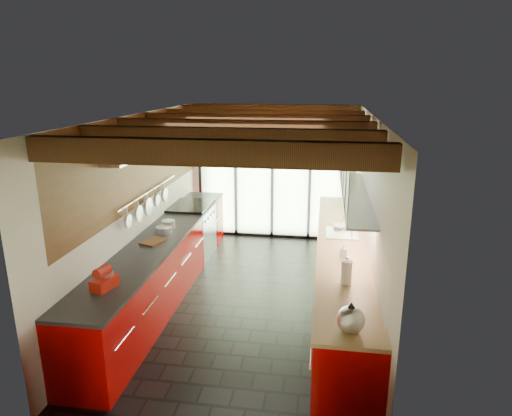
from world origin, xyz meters
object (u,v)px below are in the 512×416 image
object	(u,v)px
stand_mixer	(104,279)
paper_towel	(346,273)
bowl	(341,227)
soap_bottle	(344,250)
kettle	(351,318)

from	to	relation	value
stand_mixer	paper_towel	world-z (taller)	paper_towel
bowl	stand_mixer	bearing A→B (deg)	-136.53
stand_mixer	soap_bottle	size ratio (longest dim) A/B	1.71
kettle	soap_bottle	world-z (taller)	kettle
kettle	bowl	world-z (taller)	kettle
soap_bottle	bowl	world-z (taller)	soap_bottle
paper_towel	soap_bottle	xyz separation A→B (m)	(0.00, 0.77, -0.04)
stand_mixer	kettle	world-z (taller)	kettle
kettle	soap_bottle	size ratio (longest dim) A/B	1.75
kettle	paper_towel	bearing A→B (deg)	90.00
kettle	bowl	xyz separation A→B (m)	(0.00, 2.89, -0.10)
stand_mixer	bowl	bearing A→B (deg)	43.47
paper_towel	bowl	world-z (taller)	paper_towel
stand_mixer	kettle	xyz separation A→B (m)	(2.54, -0.48, 0.03)
paper_towel	stand_mixer	bearing A→B (deg)	-169.18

